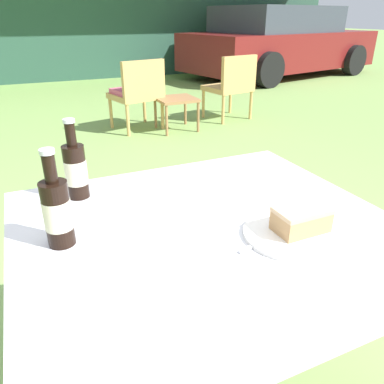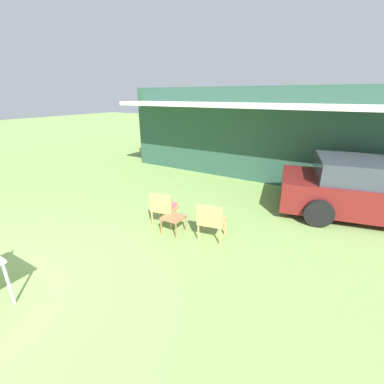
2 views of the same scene
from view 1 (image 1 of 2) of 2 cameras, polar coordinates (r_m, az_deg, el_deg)
name	(u,v)px [view 1 (image 1 of 2)]	position (r m, az deg, el deg)	size (l,w,h in m)	color
cabin_building	(95,1)	(10.26, -14.60, 26.33)	(9.94, 5.40, 2.95)	#284C3D
parked_car	(280,43)	(8.59, 13.25, 21.22)	(4.50, 2.65, 1.35)	maroon
wicker_chair_cushioned	(138,91)	(4.28, -8.29, 15.00)	(0.59, 0.55, 0.76)	tan
wicker_chair_plain	(232,84)	(4.71, 6.07, 16.10)	(0.57, 0.53, 0.76)	tan
garden_side_table	(176,102)	(4.25, -2.43, 13.51)	(0.42, 0.41, 0.36)	#996B42
patio_table	(208,246)	(0.98, 2.43, -8.19)	(0.94, 0.84, 0.70)	silver
cake_on_plate	(296,226)	(0.93, 15.57, -5.04)	(0.22, 0.22, 0.07)	white
cola_bottle_near	(76,169)	(1.11, -17.32, 3.30)	(0.06, 0.06, 0.23)	black
cola_bottle_far	(57,211)	(0.89, -19.86, -2.74)	(0.06, 0.06, 0.23)	black
fork	(268,239)	(0.91, 11.49, -7.02)	(0.18, 0.05, 0.01)	silver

